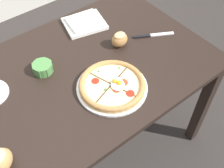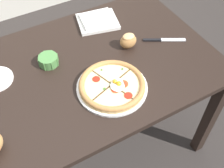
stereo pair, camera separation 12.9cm
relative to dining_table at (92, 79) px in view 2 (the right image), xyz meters
The scene contains 7 objects.
ground_plane 0.66m from the dining_table, ahead, with size 12.00×12.00×0.00m, color #2D2826.
dining_table is the anchor object (origin of this frame).
pizza 0.23m from the dining_table, 83.45° to the right, with size 0.33×0.33×0.05m.
ramekin_bowl 0.25m from the dining_table, 148.82° to the left, with size 0.10×0.10×0.05m.
napkin_folded 0.36m from the dining_table, 56.37° to the left, with size 0.26×0.24×0.04m.
bread_piece_near 0.28m from the dining_table, ahead, with size 0.09×0.07×0.08m.
knife_main 0.45m from the dining_table, ahead, with size 0.21×0.13×0.01m.
Camera 2 is at (-0.39, -0.91, 1.78)m, focal length 45.00 mm.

